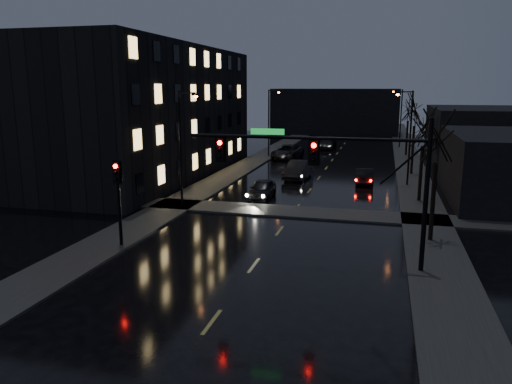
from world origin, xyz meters
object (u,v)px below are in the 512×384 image
Objects in this scene: oncoming_car_c at (287,152)px; oncoming_car_d at (327,143)px; oncoming_car_a at (262,189)px; lead_car at (364,176)px; oncoming_car_b at (298,170)px.

oncoming_car_d is at bearing 79.52° from oncoming_car_c.
oncoming_car_c reaches higher than oncoming_car_a.
lead_car is (7.29, 7.74, -0.00)m from oncoming_car_a.
oncoming_car_c reaches higher than lead_car.
lead_car is (6.00, -1.04, -0.13)m from oncoming_car_b.
oncoming_car_d is (1.21, 32.53, 0.08)m from oncoming_car_a.
oncoming_car_b reaches higher than oncoming_car_a.
oncoming_car_d is at bearing 95.43° from oncoming_car_b.
oncoming_car_c is at bearing 110.51° from oncoming_car_b.
oncoming_car_d is (3.37, 11.13, -0.03)m from oncoming_car_c.
oncoming_car_b is 0.85× the size of oncoming_car_c.
oncoming_car_a is 0.97× the size of lead_car.
lead_car is at bearing -48.99° from oncoming_car_c.
lead_car is at bearing -73.06° from oncoming_car_d.
oncoming_car_c is at bearing -103.68° from oncoming_car_d.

